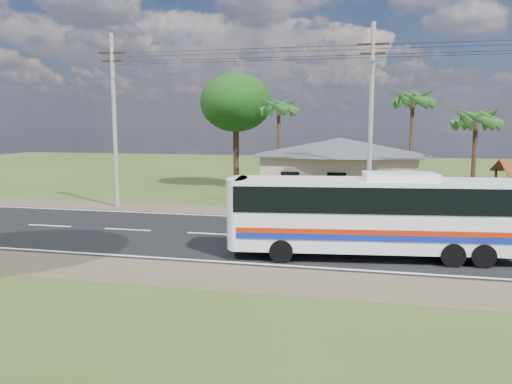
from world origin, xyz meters
TOP-DOWN VIEW (x-y plane):
  - ground at (0.00, 0.00)m, footprint 120.00×120.00m
  - road at (0.00, 0.00)m, footprint 120.00×16.00m
  - house at (1.00, 13.00)m, footprint 12.40×10.00m
  - utility_poles at (2.67, 6.49)m, footprint 32.80×2.22m
  - palm_near at (9.50, 11.00)m, footprint 2.80×2.80m
  - palm_mid at (6.00, 15.50)m, footprint 2.80×2.80m
  - palm_far at (-4.00, 16.00)m, footprint 2.80×2.80m
  - tree_behind_house at (-8.00, 18.00)m, footprint 6.00×6.00m
  - coach_bus at (3.24, -2.73)m, footprint 11.39×3.75m

SIDE VIEW (x-z plane):
  - ground at x=0.00m, z-range 0.00..0.00m
  - road at x=0.00m, z-range -0.01..0.02m
  - coach_bus at x=3.24m, z-range 0.25..3.72m
  - house at x=1.00m, z-range 0.14..5.14m
  - palm_near at x=9.50m, z-range 2.36..9.06m
  - utility_poles at x=2.67m, z-range 0.27..11.27m
  - palm_far at x=-4.00m, z-range 2.83..10.53m
  - tree_behind_house at x=-8.00m, z-range 2.31..11.92m
  - palm_mid at x=6.00m, z-range 3.06..11.26m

